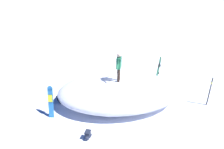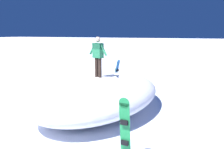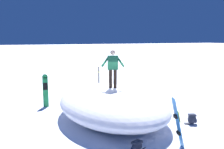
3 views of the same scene
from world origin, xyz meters
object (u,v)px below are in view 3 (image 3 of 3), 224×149
object	(u,v)px
trail_marker_pole	(99,80)
backpack_near	(192,119)
snowboarder_standing	(113,66)
snowboard_secondary_upright	(177,122)
snowboard_primary_upright	(45,90)
backpack_far	(137,146)

from	to	relation	value
trail_marker_pole	backpack_near	bearing A→B (deg)	12.08
snowboarder_standing	backpack_near	xyz separation A→B (m)	(1.96, 2.67, -2.08)
snowboard_secondary_upright	trail_marker_pole	bearing A→B (deg)	176.00
snowboarder_standing	snowboard_primary_upright	xyz separation A→B (m)	(-3.31, -2.29, -1.44)
snowboarder_standing	backpack_far	distance (m)	4.04
snowboard_primary_upright	trail_marker_pole	world-z (taller)	trail_marker_pole
snowboard_secondary_upright	backpack_far	bearing A→B (deg)	-102.69
snowboarder_standing	trail_marker_pole	world-z (taller)	snowboarder_standing
snowboard_primary_upright	backpack_near	distance (m)	7.27
trail_marker_pole	snowboard_secondary_upright	bearing A→B (deg)	-4.00
snowboard_primary_upright	snowboard_secondary_upright	size ratio (longest dim) A/B	1.00
snowboarder_standing	backpack_far	bearing A→B (deg)	-11.34
backpack_near	backpack_far	xyz separation A→B (m)	(1.40, -3.35, -0.05)
snowboard_primary_upright	backpack_near	bearing A→B (deg)	43.28
snowboard_secondary_upright	backpack_far	world-z (taller)	snowboard_secondary_upright
snowboard_secondary_upright	backpack_near	size ratio (longest dim) A/B	2.98
snowboard_secondary_upright	snowboard_primary_upright	bearing A→B (deg)	-157.33
snowboarder_standing	trail_marker_pole	size ratio (longest dim) A/B	0.95
snowboard_primary_upright	backpack_near	world-z (taller)	snowboard_primary_upright
snowboarder_standing	snowboard_secondary_upright	bearing A→B (deg)	9.61
snowboarder_standing	snowboard_secondary_upright	xyz separation A→B (m)	(3.66, 0.62, -1.43)
backpack_far	trail_marker_pole	world-z (taller)	trail_marker_pole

